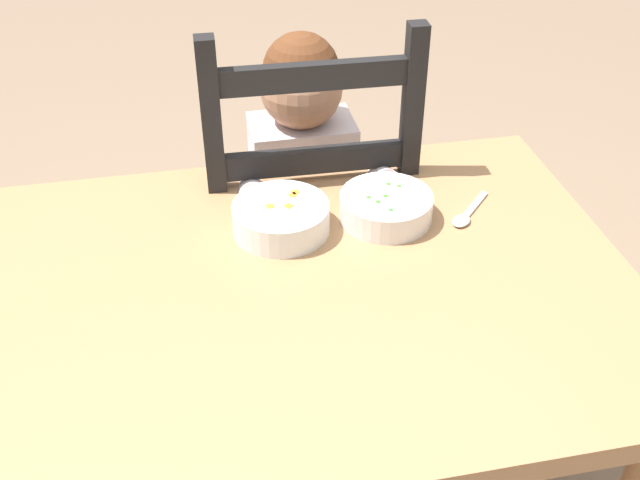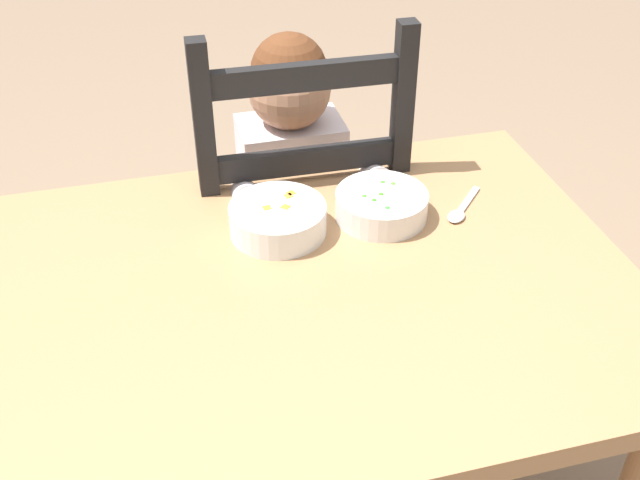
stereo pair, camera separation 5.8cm
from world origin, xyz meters
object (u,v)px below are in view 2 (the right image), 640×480
(child_figure, at_px, (295,184))
(spoon, at_px, (460,211))
(dining_chair, at_px, (295,242))
(bowl_of_carrots, at_px, (278,218))
(dining_table, at_px, (300,339))
(bowl_of_peas, at_px, (382,204))

(child_figure, xyz_separation_m, spoon, (0.24, -0.32, 0.09))
(dining_chair, distance_m, spoon, 0.48)
(child_figure, relative_size, bowl_of_carrots, 5.62)
(dining_table, bearing_deg, child_figure, 77.89)
(dining_table, height_order, bowl_of_peas, bowl_of_peas)
(spoon, bearing_deg, bowl_of_peas, 169.49)
(dining_table, distance_m, dining_chair, 0.48)
(bowl_of_peas, height_order, bowl_of_carrots, bowl_of_carrots)
(dining_chair, bearing_deg, bowl_of_peas, -71.68)
(bowl_of_peas, bearing_deg, dining_chair, 108.32)
(dining_chair, xyz_separation_m, bowl_of_peas, (0.10, -0.29, 0.27))
(dining_table, relative_size, spoon, 9.80)
(dining_chair, relative_size, child_figure, 1.07)
(child_figure, xyz_separation_m, bowl_of_carrots, (-0.10, -0.29, 0.12))
(dining_chair, bearing_deg, bowl_of_carrots, -107.79)
(bowl_of_carrots, relative_size, spoon, 1.50)
(bowl_of_peas, bearing_deg, dining_table, -140.83)
(dining_chair, distance_m, child_figure, 0.16)
(bowl_of_peas, relative_size, spoon, 1.47)
(child_figure, height_order, bowl_of_peas, child_figure)
(bowl_of_carrots, bearing_deg, child_figure, 71.79)
(bowl_of_carrots, height_order, spoon, bowl_of_carrots)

